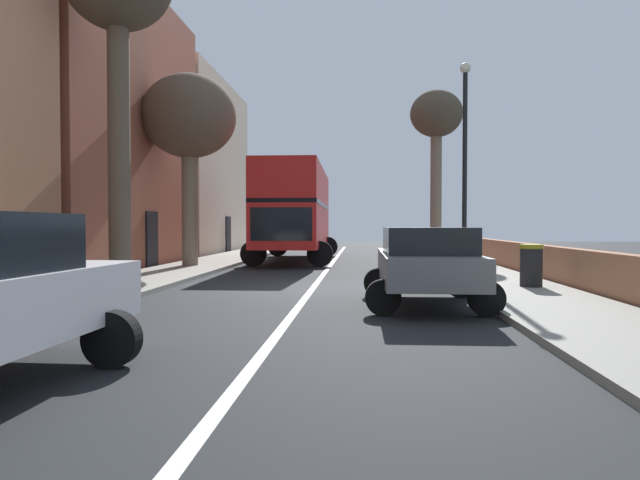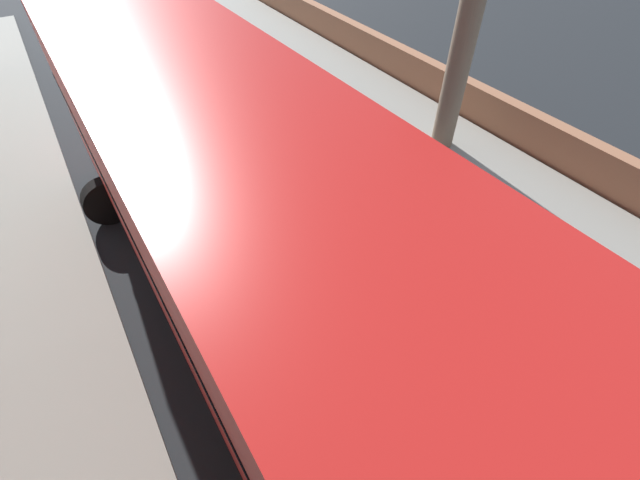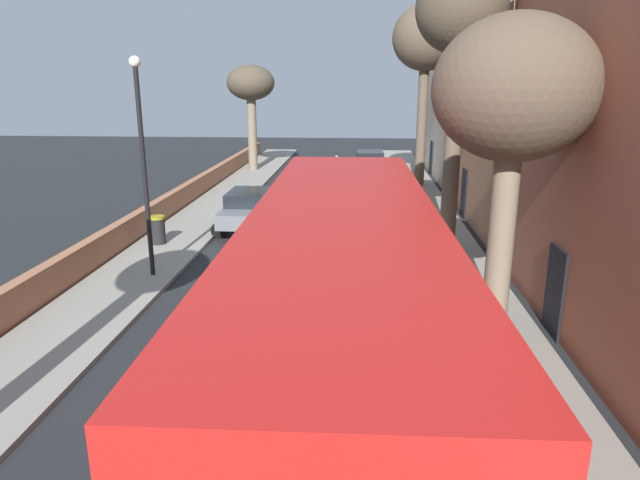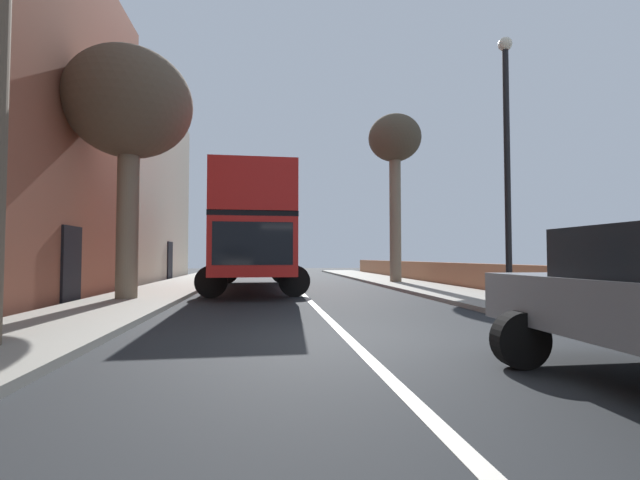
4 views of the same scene
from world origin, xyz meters
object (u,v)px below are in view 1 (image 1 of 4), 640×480
Objects in this scene: street_tree_right_1 at (436,123)px; street_tree_left_4 at (189,120)px; litter_bin_right at (531,265)px; parked_car_grey_right_2 at (426,261)px; double_decker_bus at (296,208)px; lamppost_right at (465,151)px.

street_tree_right_1 reaches higher than street_tree_left_4.
street_tree_right_1 is 14.46m from litter_bin_right.
street_tree_left_4 is (-7.59, 9.23, 4.57)m from parked_car_grey_right_2.
double_decker_bus is 13.34m from litter_bin_right.
litter_bin_right is at bearing -32.30° from street_tree_left_4.
lamppost_right is (9.39, -3.26, -1.66)m from street_tree_left_4.
litter_bin_right is (2.80, 2.66, -0.26)m from parked_car_grey_right_2.
double_decker_bus is 7.88m from street_tree_right_1.
street_tree_right_1 is 1.24× the size of lamppost_right.
double_decker_bus is at bearing 106.83° from parked_car_grey_right_2.
lamppost_right is at bearing -92.52° from street_tree_right_1.
street_tree_left_4 is 10.08m from lamppost_right.
street_tree_left_4 reaches higher than parked_car_grey_right_2.
street_tree_left_4 is (-3.39, -4.65, 3.12)m from double_decker_bus.
double_decker_bus is 14.58m from parked_car_grey_right_2.
parked_car_grey_right_2 is at bearing -136.42° from litter_bin_right.
street_tree_left_4 reaches higher than double_decker_bus.
street_tree_right_1 is 10.27m from lamppost_right.
street_tree_left_4 is 13.21m from litter_bin_right.
street_tree_left_4 is at bearing -145.85° from street_tree_right_1.
lamppost_right is 6.21× the size of litter_bin_right.
street_tree_right_1 is at bearing 92.44° from litter_bin_right.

